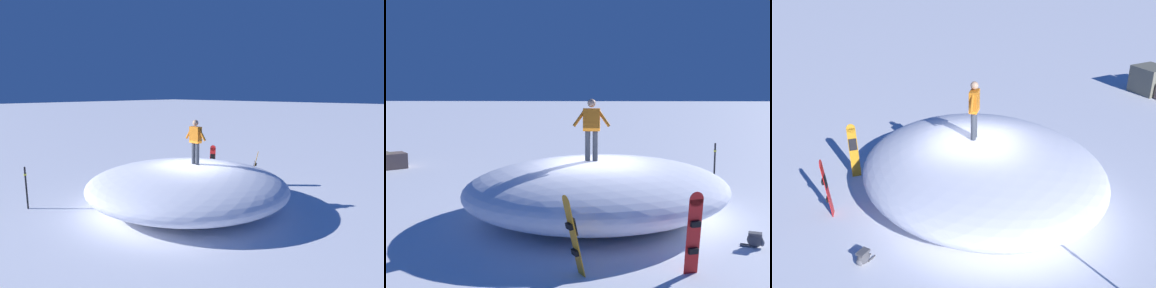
{
  "view_description": "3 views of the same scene",
  "coord_description": "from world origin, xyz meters",
  "views": [
    {
      "loc": [
        -7.39,
        8.59,
        4.27
      ],
      "look_at": [
        -0.04,
        0.22,
        2.4
      ],
      "focal_mm": 29.13,
      "sensor_mm": 36.0,
      "label": 1
    },
    {
      "loc": [
        0.02,
        -11.77,
        3.52
      ],
      "look_at": [
        -0.4,
        -0.01,
        2.07
      ],
      "focal_mm": 41.85,
      "sensor_mm": 36.0,
      "label": 2
    },
    {
      "loc": [
        11.39,
        1.59,
        6.89
      ],
      "look_at": [
        0.51,
        -0.16,
        1.68
      ],
      "focal_mm": 42.53,
      "sensor_mm": 36.0,
      "label": 3
    }
  ],
  "objects": [
    {
      "name": "ground",
      "position": [
        0.0,
        0.0,
        0.0
      ],
      "size": [
        240.0,
        240.0,
        0.0
      ],
      "primitive_type": "plane",
      "color": "white"
    },
    {
      "name": "snow_mound",
      "position": [
        0.15,
        0.31,
        0.81
      ],
      "size": [
        9.86,
        9.62,
        1.62
      ],
      "primitive_type": "ellipsoid",
      "rotation": [
        0.0,
        0.0,
        0.59
      ],
      "color": "white",
      "rests_on": "ground"
    },
    {
      "name": "snowboarder_standing",
      "position": [
        -0.05,
        0.03,
        2.56
      ],
      "size": [
        1.01,
        0.25,
        1.65
      ],
      "color": "#333842",
      "rests_on": "snow_mound"
    },
    {
      "name": "snowboard_primary_upright",
      "position": [
        -0.37,
        -3.72,
        0.83
      ],
      "size": [
        0.47,
        0.43,
        1.6
      ],
      "color": "orange",
      "rests_on": "ground"
    },
    {
      "name": "snowboard_secondary_upright",
      "position": [
        1.91,
        -3.56,
        0.85
      ],
      "size": [
        0.33,
        0.25,
        1.64
      ],
      "color": "red",
      "rests_on": "ground"
    },
    {
      "name": "backpack_near",
      "position": [
        3.64,
        -1.97,
        0.17
      ],
      "size": [
        0.54,
        0.35,
        0.33
      ],
      "color": "#4C4C51",
      "rests_on": "ground"
    },
    {
      "name": "trail_marker_pole",
      "position": [
        4.39,
        4.37,
        0.84
      ],
      "size": [
        0.1,
        0.1,
        1.59
      ],
      "color": "black",
      "rests_on": "ground"
    }
  ]
}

